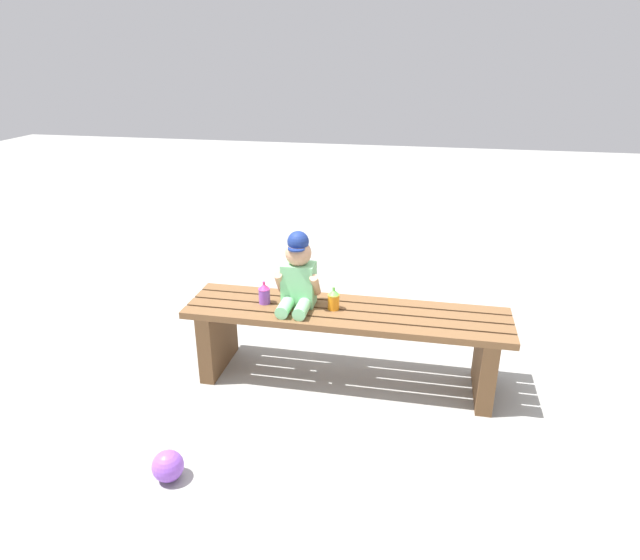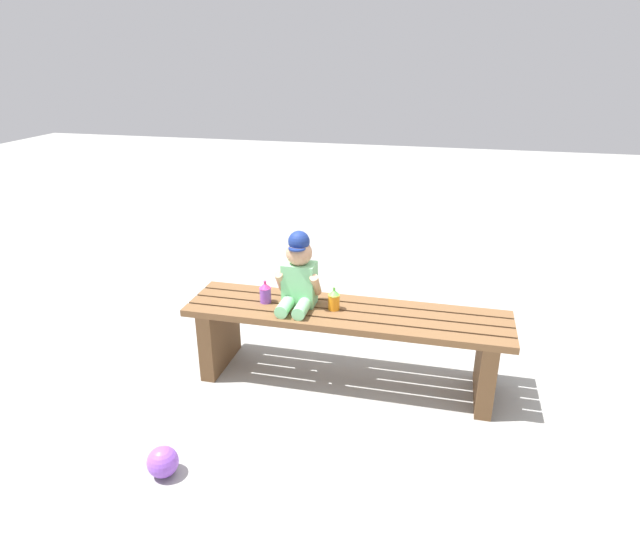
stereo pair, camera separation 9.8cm
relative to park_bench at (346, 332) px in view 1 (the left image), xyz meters
name	(u,v)px [view 1 (the left image)]	position (x,y,z in m)	size (l,w,h in m)	color
ground_plane	(345,379)	(0.00, 0.00, -0.29)	(16.00, 16.00, 0.00)	#999993
park_bench	(346,332)	(0.00, 0.00, 0.00)	(1.68, 0.40, 0.42)	brown
child_figure	(298,274)	(-0.26, 0.01, 0.31)	(0.23, 0.27, 0.40)	#7FCC8C
sippy_cup_left	(265,293)	(-0.44, 0.00, 0.19)	(0.06, 0.06, 0.12)	#8C4CCC
sippy_cup_right	(334,299)	(-0.07, 0.00, 0.19)	(0.06, 0.06, 0.12)	orange
toy_ball	(168,466)	(-0.61, -0.90, -0.22)	(0.13, 0.13, 0.13)	#8C4CCC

